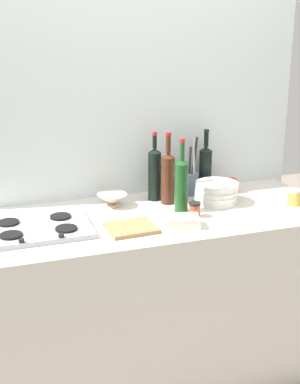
% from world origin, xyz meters
% --- Properties ---
extents(ground_plane, '(6.00, 6.00, 0.00)m').
position_xyz_m(ground_plane, '(0.00, 0.00, 0.00)').
color(ground_plane, gray).
rests_on(ground_plane, ground).
extents(counter_block, '(1.80, 0.70, 0.90)m').
position_xyz_m(counter_block, '(0.00, 0.00, 0.45)').
color(counter_block, silver).
rests_on(counter_block, ground).
extents(backsplash_panel, '(1.90, 0.06, 2.26)m').
position_xyz_m(backsplash_panel, '(0.00, 0.38, 1.13)').
color(backsplash_panel, silver).
rests_on(backsplash_panel, ground).
extents(stovetop_hob, '(0.47, 0.34, 0.04)m').
position_xyz_m(stovetop_hob, '(-0.54, -0.03, 0.91)').
color(stovetop_hob, '#B2B2B7').
rests_on(stovetop_hob, counter_block).
extents(plate_stack, '(0.23, 0.23, 0.11)m').
position_xyz_m(plate_stack, '(0.38, 0.07, 0.95)').
color(plate_stack, white).
rests_on(plate_stack, counter_block).
extents(wine_bottle_leftmost, '(0.07, 0.07, 0.36)m').
position_xyz_m(wine_bottle_leftmost, '(0.10, 0.22, 1.04)').
color(wine_bottle_leftmost, black).
rests_on(wine_bottle_leftmost, counter_block).
extents(wine_bottle_mid_left, '(0.07, 0.07, 0.34)m').
position_xyz_m(wine_bottle_mid_left, '(0.41, 0.27, 1.03)').
color(wine_bottle_mid_left, black).
rests_on(wine_bottle_mid_left, counter_block).
extents(wine_bottle_mid_right, '(0.07, 0.07, 0.37)m').
position_xyz_m(wine_bottle_mid_right, '(0.14, 0.14, 1.04)').
color(wine_bottle_mid_right, '#472314').
rests_on(wine_bottle_mid_right, counter_block).
extents(wine_bottle_rightmost, '(0.07, 0.07, 0.37)m').
position_xyz_m(wine_bottle_rightmost, '(0.16, 0.00, 1.04)').
color(wine_bottle_rightmost, '#19471E').
rests_on(wine_bottle_rightmost, counter_block).
extents(mixing_bowl, '(0.15, 0.15, 0.07)m').
position_xyz_m(mixing_bowl, '(-0.14, 0.19, 0.94)').
color(mixing_bowl, beige).
rests_on(mixing_bowl, counter_block).
extents(butter_dish, '(0.18, 0.14, 0.05)m').
position_xyz_m(butter_dish, '(0.09, -0.18, 0.93)').
color(butter_dish, silver).
rests_on(butter_dish, counter_block).
extents(utensil_crock, '(0.10, 0.10, 0.31)m').
position_xyz_m(utensil_crock, '(0.31, 0.25, 0.97)').
color(utensil_crock, slate).
rests_on(utensil_crock, counter_block).
extents(condiment_jar_front, '(0.07, 0.07, 0.08)m').
position_xyz_m(condiment_jar_front, '(0.53, 0.19, 0.94)').
color(condiment_jar_front, '#C64C2D').
rests_on(condiment_jar_front, counter_block).
extents(condiment_jar_rear, '(0.07, 0.07, 0.08)m').
position_xyz_m(condiment_jar_rear, '(0.75, -0.09, 0.94)').
color(condiment_jar_rear, gold).
rests_on(condiment_jar_rear, counter_block).
extents(condiment_jar_spare, '(0.06, 0.06, 0.07)m').
position_xyz_m(condiment_jar_spare, '(0.20, -0.09, 0.94)').
color(condiment_jar_spare, '#C64C2D').
rests_on(condiment_jar_spare, counter_block).
extents(cutting_board, '(0.23, 0.20, 0.02)m').
position_xyz_m(cutting_board, '(-0.14, -0.14, 0.91)').
color(cutting_board, '#9E7A4C').
rests_on(cutting_board, counter_block).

